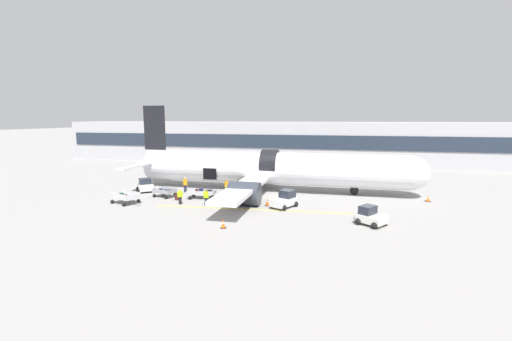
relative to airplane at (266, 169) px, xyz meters
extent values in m
plane|color=gray|center=(0.24, -3.24, -2.71)|extent=(500.00, 500.00, 0.00)
cube|color=yellow|center=(1.04, -9.20, -2.71)|extent=(20.91, 1.89, 0.01)
cube|color=#B2B2B7|center=(0.24, 28.94, 1.36)|extent=(98.21, 10.82, 8.14)
cube|color=#232D3D|center=(0.24, 23.47, 1.77)|extent=(96.25, 0.16, 2.61)
cylinder|color=white|center=(0.45, 0.00, 0.09)|extent=(32.53, 3.92, 3.92)
sphere|color=white|center=(16.71, 0.00, 0.09)|extent=(3.72, 3.72, 3.72)
cone|color=white|center=(-15.81, 0.00, 0.09)|extent=(4.51, 3.61, 3.61)
cylinder|color=black|center=(0.45, -0.04, 0.44)|extent=(1.95, 3.93, 3.93)
cube|color=black|center=(-15.08, 0.00, 4.92)|extent=(2.94, 0.28, 5.75)
cube|color=white|center=(-15.12, -3.91, 0.48)|extent=(1.15, 7.82, 0.20)
cube|color=white|center=(-15.12, 3.91, 0.48)|extent=(1.15, 7.82, 0.20)
cube|color=white|center=(-0.85, -7.57, -0.99)|extent=(2.75, 13.96, 0.40)
cube|color=white|center=(-0.85, 7.57, -0.99)|extent=(2.75, 13.96, 0.40)
cylinder|color=#333842|center=(-0.65, -7.82, -1.45)|extent=(3.16, 2.46, 2.46)
cylinder|color=#333842|center=(-0.65, 7.83, -1.45)|extent=(3.16, 2.46, 2.46)
cube|color=black|center=(-6.71, -1.94, -0.60)|extent=(1.70, 0.12, 1.40)
cylinder|color=#56565B|center=(10.53, 0.00, -1.55)|extent=(0.22, 0.22, 1.32)
sphere|color=black|center=(10.53, 0.00, -2.21)|extent=(1.00, 1.00, 1.00)
cylinder|color=#56565B|center=(-2.80, -2.66, -1.55)|extent=(0.22, 0.22, 1.32)
sphere|color=black|center=(-2.80, -2.66, -2.21)|extent=(1.00, 1.00, 1.00)
cylinder|color=#56565B|center=(-2.80, 2.66, -1.55)|extent=(0.22, 0.22, 1.32)
sphere|color=black|center=(-2.80, 2.66, -2.21)|extent=(1.00, 1.00, 1.00)
cube|color=silver|center=(3.45, -7.69, -2.13)|extent=(2.67, 3.30, 0.70)
cube|color=#232833|center=(3.69, -7.24, -1.39)|extent=(1.72, 1.76, 0.77)
cube|color=black|center=(4.15, -6.34, -2.26)|extent=(1.23, 0.72, 0.35)
sphere|color=black|center=(4.53, -7.13, -2.43)|extent=(0.56, 0.56, 0.56)
sphere|color=black|center=(3.29, -6.48, -2.43)|extent=(0.56, 0.56, 0.56)
sphere|color=black|center=(3.61, -8.91, -2.43)|extent=(0.56, 0.56, 0.56)
sphere|color=black|center=(2.37, -8.26, -2.43)|extent=(0.56, 0.56, 0.56)
cube|color=silver|center=(11.47, -11.62, -2.16)|extent=(2.80, 2.67, 0.63)
cube|color=#232833|center=(11.16, -11.39, -1.49)|extent=(1.65, 1.75, 0.71)
cube|color=black|center=(10.53, -10.94, -2.29)|extent=(0.98, 1.30, 0.31)
sphere|color=black|center=(11.32, -10.52, -2.43)|extent=(0.56, 0.56, 0.56)
sphere|color=black|center=(10.39, -11.82, -2.43)|extent=(0.56, 0.56, 0.56)
sphere|color=black|center=(12.56, -11.41, -2.43)|extent=(0.56, 0.56, 0.56)
sphere|color=black|center=(11.63, -12.71, -2.43)|extent=(0.56, 0.56, 0.56)
cube|color=white|center=(-14.17, -4.26, -2.16)|extent=(2.74, 2.85, 0.63)
cube|color=#232833|center=(-14.42, -3.94, -1.48)|extent=(1.74, 1.69, 0.71)
cube|color=black|center=(-14.93, -3.31, -2.28)|extent=(1.23, 1.01, 0.32)
sphere|color=black|center=(-14.05, -3.15, -2.43)|extent=(0.56, 0.56, 0.56)
sphere|color=black|center=(-15.27, -4.12, -2.43)|extent=(0.56, 0.56, 0.56)
sphere|color=black|center=(-13.06, -4.40, -2.43)|extent=(0.56, 0.56, 0.56)
sphere|color=black|center=(-14.28, -5.37, -2.43)|extent=(0.56, 0.56, 0.56)
cube|color=#B7BABF|center=(-6.19, -5.97, -2.14)|extent=(3.27, 1.81, 0.05)
cube|color=#B7BABF|center=(-4.67, -5.78, -1.94)|extent=(0.24, 1.43, 0.36)
cube|color=#B7BABF|center=(-6.10, -6.65, -1.94)|extent=(3.04, 0.44, 0.36)
cube|color=#B7BABF|center=(-6.27, -5.29, -1.94)|extent=(3.04, 0.44, 0.36)
cube|color=#333338|center=(-4.19, -5.72, -2.39)|extent=(0.90, 0.19, 0.06)
sphere|color=black|center=(-5.02, -6.54, -2.51)|extent=(0.40, 0.40, 0.40)
sphere|color=black|center=(-5.19, -5.12, -2.51)|extent=(0.40, 0.40, 0.40)
sphere|color=black|center=(-7.18, -6.81, -2.51)|extent=(0.40, 0.40, 0.40)
sphere|color=black|center=(-7.36, -5.39, -2.51)|extent=(0.40, 0.40, 0.40)
cube|color=#4C1E1E|center=(-6.69, -6.00, -1.89)|extent=(0.38, 0.32, 0.46)
cube|color=#1E2347|center=(-6.16, -6.05, -1.84)|extent=(0.49, 0.33, 0.57)
cube|color=black|center=(-5.29, -5.67, -1.94)|extent=(0.54, 0.27, 0.36)
cube|color=#4C1E1E|center=(-5.63, -5.87, -1.98)|extent=(0.48, 0.37, 0.28)
cube|color=#999BA0|center=(-10.56, -6.21, -2.18)|extent=(2.78, 2.09, 0.05)
cube|color=#999BA0|center=(-9.40, -6.52, -1.96)|extent=(0.44, 1.47, 0.39)
cube|color=#999BA0|center=(-10.75, -6.91, -1.96)|extent=(2.36, 0.68, 0.39)
cube|color=#999BA0|center=(-10.38, -5.51, -1.96)|extent=(2.36, 0.68, 0.39)
cube|color=#333338|center=(-8.93, -6.64, -2.41)|extent=(0.89, 0.31, 0.06)
sphere|color=black|center=(-9.92, -7.16, -2.51)|extent=(0.40, 0.40, 0.40)
sphere|color=black|center=(-9.53, -5.71, -2.51)|extent=(0.40, 0.40, 0.40)
sphere|color=black|center=(-11.60, -6.72, -2.51)|extent=(0.40, 0.40, 0.40)
sphere|color=black|center=(-11.21, -5.26, -2.51)|extent=(0.40, 0.40, 0.40)
cube|color=#2D2D33|center=(-9.92, -6.16, -2.02)|extent=(0.49, 0.30, 0.28)
cube|color=#1E2347|center=(-10.34, -6.40, -1.98)|extent=(0.49, 0.39, 0.35)
cube|color=#1E2347|center=(-10.96, -6.39, -1.95)|extent=(0.38, 0.29, 0.42)
cube|color=silver|center=(-13.12, -9.94, -2.11)|extent=(3.32, 2.67, 0.05)
cube|color=silver|center=(-11.80, -10.44, -1.81)|extent=(0.68, 1.65, 0.55)
cube|color=silver|center=(-13.42, -10.72, -1.81)|extent=(2.67, 1.07, 0.55)
cube|color=silver|center=(-12.81, -9.15, -1.81)|extent=(2.67, 1.07, 0.55)
cube|color=#333338|center=(-11.35, -10.61, -2.36)|extent=(0.87, 0.40, 0.06)
sphere|color=black|center=(-12.48, -11.11, -2.51)|extent=(0.40, 0.40, 0.40)
sphere|color=black|center=(-11.86, -9.48, -2.51)|extent=(0.40, 0.40, 0.40)
sphere|color=black|center=(-14.37, -10.39, -2.51)|extent=(0.40, 0.40, 0.40)
sphere|color=black|center=(-13.75, -8.76, -2.51)|extent=(0.40, 0.40, 0.40)
cube|color=#4C1E1E|center=(-12.67, -10.45, -1.86)|extent=(0.57, 0.42, 0.44)
cube|color=#2D2D33|center=(-13.42, -10.22, -1.87)|extent=(0.44, 0.32, 0.42)
cube|color=#14472D|center=(-13.80, -9.55, -1.90)|extent=(0.55, 0.41, 0.35)
cylinder|color=#1E2338|center=(-3.10, -6.31, -2.32)|extent=(0.37, 0.37, 0.78)
cylinder|color=#B7E019|center=(-3.10, -6.31, -1.62)|extent=(0.48, 0.48, 0.62)
sphere|color=tan|center=(-3.10, -6.31, -1.20)|extent=(0.22, 0.22, 0.22)
cylinder|color=#B7E019|center=(-3.01, -6.52, -1.69)|extent=(0.15, 0.15, 0.57)
cylinder|color=#B7E019|center=(-3.18, -6.11, -1.69)|extent=(0.15, 0.15, 0.57)
cylinder|color=#1E2338|center=(-4.45, -8.88, -2.29)|extent=(0.34, 0.34, 0.84)
cylinder|color=#B7E019|center=(-4.45, -8.88, -1.54)|extent=(0.43, 0.43, 0.66)
sphere|color=#9E7556|center=(-4.45, -8.88, -1.10)|extent=(0.23, 0.23, 0.23)
cylinder|color=#B7E019|center=(-4.22, -8.90, -1.61)|extent=(0.14, 0.14, 0.61)
cylinder|color=#B7E019|center=(-4.68, -8.85, -1.61)|extent=(0.14, 0.14, 0.61)
cylinder|color=black|center=(-2.91, -3.87, -2.27)|extent=(0.40, 0.40, 0.88)
cylinder|color=orange|center=(-2.91, -3.87, -1.49)|extent=(0.51, 0.51, 0.69)
sphere|color=#9E7556|center=(-2.91, -3.87, -1.02)|extent=(0.24, 0.24, 0.24)
cylinder|color=orange|center=(-2.84, -4.11, -1.56)|extent=(0.16, 0.16, 0.63)
cylinder|color=orange|center=(-2.97, -3.64, -1.56)|extent=(0.16, 0.16, 0.63)
cylinder|color=#2D2D33|center=(-4.10, -3.28, -2.28)|extent=(0.40, 0.40, 0.86)
cylinder|color=orange|center=(-4.10, -3.28, -1.51)|extent=(0.52, 0.52, 0.68)
sphere|color=#9E7556|center=(-4.10, -3.28, -1.05)|extent=(0.24, 0.24, 0.24)
cylinder|color=orange|center=(-3.87, -3.36, -1.58)|extent=(0.16, 0.16, 0.63)
cylinder|color=orange|center=(-4.33, -3.20, -1.58)|extent=(0.16, 0.16, 0.63)
cylinder|color=#1E2338|center=(-9.34, -3.38, -2.27)|extent=(0.40, 0.40, 0.89)
cylinder|color=orange|center=(-9.34, -3.38, -1.47)|extent=(0.51, 0.51, 0.70)
sphere|color=tan|center=(-9.34, -3.38, -0.99)|extent=(0.25, 0.25, 0.25)
cylinder|color=orange|center=(-9.58, -3.32, -1.54)|extent=(0.16, 0.16, 0.65)
cylinder|color=orange|center=(-9.10, -3.45, -1.54)|extent=(0.16, 0.16, 0.65)
cylinder|color=black|center=(-7.31, -8.93, -2.32)|extent=(0.39, 0.39, 0.79)
cylinder|color=#B7E019|center=(-7.31, -8.93, -1.61)|extent=(0.50, 0.50, 0.62)
sphere|color=tan|center=(-7.31, -8.93, -1.19)|extent=(0.22, 0.22, 0.22)
cylinder|color=#B7E019|center=(-7.12, -8.82, -1.68)|extent=(0.16, 0.16, 0.57)
cylinder|color=#B7E019|center=(-7.50, -9.04, -1.68)|extent=(0.16, 0.16, 0.57)
cube|color=#4C1E1E|center=(-8.44, -7.39, -2.37)|extent=(0.53, 0.40, 0.69)
cube|color=black|center=(-8.44, -7.39, -1.96)|extent=(0.30, 0.13, 0.12)
cube|color=black|center=(18.15, -1.59, -2.70)|extent=(0.56, 0.56, 0.03)
cone|color=orange|center=(18.15, -1.59, -2.37)|extent=(0.42, 0.42, 0.68)
cylinder|color=white|center=(18.15, -1.59, -2.34)|extent=(0.24, 0.24, 0.08)
cube|color=black|center=(-0.37, -15.37, -2.70)|extent=(0.45, 0.45, 0.03)
cone|color=orange|center=(-0.37, -15.37, -2.33)|extent=(0.33, 0.33, 0.77)
cylinder|color=white|center=(-0.37, -15.37, -2.29)|extent=(0.19, 0.19, 0.09)
cube|color=black|center=(1.65, -7.38, -2.70)|extent=(0.50, 0.50, 0.03)
cone|color=orange|center=(1.65, -7.38, -2.31)|extent=(0.37, 0.37, 0.80)
cylinder|color=white|center=(1.65, -7.38, -2.27)|extent=(0.21, 0.21, 0.10)
cube|color=black|center=(-16.51, -1.75, -2.70)|extent=(0.53, 0.53, 0.03)
cone|color=orange|center=(-16.51, -1.75, -2.41)|extent=(0.39, 0.39, 0.60)
cylinder|color=white|center=(-16.51, -1.75, -2.38)|extent=(0.23, 0.23, 0.07)
camera|label=1|loc=(8.55, -40.88, 6.15)|focal=24.00mm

